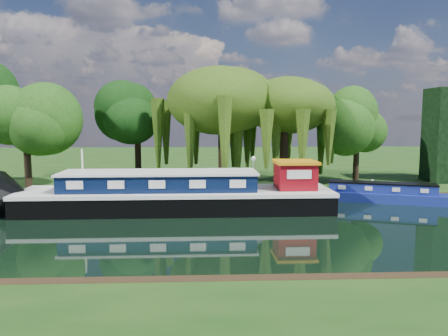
{
  "coord_description": "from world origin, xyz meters",
  "views": [
    {
      "loc": [
        -3.23,
        -22.64,
        5.91
      ],
      "look_at": [
        -2.05,
        4.46,
        2.8
      ],
      "focal_mm": 35.0,
      "sensor_mm": 36.0,
      "label": 1
    }
  ],
  "objects": [
    {
      "name": "ground",
      "position": [
        0.0,
        0.0,
        0.0
      ],
      "size": [
        120.0,
        120.0,
        0.0
      ],
      "primitive_type": "plane",
      "color": "black"
    },
    {
      "name": "far_bank",
      "position": [
        0.0,
        34.0,
        0.23
      ],
      "size": [
        120.0,
        52.0,
        0.45
      ],
      "primitive_type": "cube",
      "color": "#15390F",
      "rests_on": "ground"
    },
    {
      "name": "dutch_barge",
      "position": [
        -4.88,
        4.96,
        1.03
      ],
      "size": [
        19.75,
        4.62,
        4.16
      ],
      "rotation": [
        0.0,
        0.0,
        0.01
      ],
      "color": "black",
      "rests_on": "ground"
    },
    {
      "name": "narrowboat",
      "position": [
        9.24,
        7.3,
        0.53
      ],
      "size": [
        10.27,
        4.98,
        1.5
      ],
      "rotation": [
        0.0,
        0.0,
        -0.33
      ],
      "color": "navy",
      "rests_on": "ground"
    },
    {
      "name": "red_dinghy",
      "position": [
        -8.51,
        6.36,
        0.0
      ],
      "size": [
        3.57,
        2.96,
        0.64
      ],
      "primitive_type": "imported",
      "rotation": [
        0.0,
        0.0,
        1.29
      ],
      "color": "maroon",
      "rests_on": "ground"
    },
    {
      "name": "willow_left",
      "position": [
        -1.78,
        13.86,
        7.14
      ],
      "size": [
        7.69,
        7.69,
        9.21
      ],
      "color": "black",
      "rests_on": "far_bank"
    },
    {
      "name": "willow_right",
      "position": [
        3.23,
        12.83,
        6.29
      ],
      "size": [
        6.57,
        6.57,
        8.0
      ],
      "color": "black",
      "rests_on": "far_bank"
    },
    {
      "name": "tree_far_left",
      "position": [
        -17.09,
        11.9,
        5.89
      ],
      "size": [
        4.93,
        4.93,
        7.95
      ],
      "color": "black",
      "rests_on": "far_bank"
    },
    {
      "name": "tree_far_mid",
      "position": [
        -9.19,
        16.29,
        5.94
      ],
      "size": [
        4.86,
        4.86,
        7.95
      ],
      "color": "black",
      "rests_on": "far_bank"
    },
    {
      "name": "tree_far_right",
      "position": [
        9.53,
        13.5,
        5.24
      ],
      "size": [
        4.24,
        4.24,
        6.95
      ],
      "color": "black",
      "rests_on": "far_bank"
    },
    {
      "name": "lamppost",
      "position": [
        0.5,
        10.5,
        2.42
      ],
      "size": [
        0.36,
        0.36,
        2.56
      ],
      "color": "silver",
      "rests_on": "far_bank"
    },
    {
      "name": "mooring_posts",
      "position": [
        -0.5,
        8.4,
        0.95
      ],
      "size": [
        19.16,
        0.16,
        1.0
      ],
      "color": "silver",
      "rests_on": "far_bank"
    }
  ]
}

